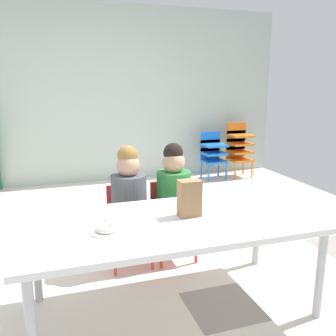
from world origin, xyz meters
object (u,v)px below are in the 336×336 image
object	(u,v)px
paper_bag_brown	(189,198)
paper_plate_center_table	(120,218)
kid_chair_blue_stack	(213,152)
kid_chair_orange_stack	(239,146)
craft_table	(173,227)
seated_child_middle_seat	(173,191)
seated_child_near_camera	(129,195)
donut_powdered_on_plate	(107,228)
paper_plate_near_edge	(107,232)

from	to	relation	value
paper_bag_brown	paper_plate_center_table	bearing A→B (deg)	168.34
kid_chair_blue_stack	kid_chair_orange_stack	distance (m)	0.43
craft_table	seated_child_middle_seat	xyz separation A→B (m)	(0.22, 0.63, 0.02)
kid_chair_orange_stack	paper_plate_center_table	bearing A→B (deg)	-130.05
craft_table	kid_chair_blue_stack	xyz separation A→B (m)	(1.58, 2.85, -0.14)
craft_table	seated_child_near_camera	world-z (taller)	seated_child_near_camera
craft_table	seated_child_middle_seat	world-z (taller)	seated_child_middle_seat
kid_chair_orange_stack	paper_bag_brown	bearing A→B (deg)	-123.92
craft_table	donut_powdered_on_plate	bearing A→B (deg)	-170.21
paper_plate_center_table	seated_child_near_camera	bearing A→B (deg)	72.73
paper_plate_near_edge	seated_child_near_camera	bearing A→B (deg)	69.26
kid_chair_blue_stack	paper_plate_near_edge	xyz separation A→B (m)	(-1.98, -2.91, 0.19)
kid_chair_blue_stack	kid_chair_orange_stack	world-z (taller)	kid_chair_orange_stack
paper_plate_near_edge	seated_child_middle_seat	bearing A→B (deg)	48.81
craft_table	paper_plate_center_table	bearing A→B (deg)	158.66
seated_child_near_camera	paper_bag_brown	size ratio (longest dim) A/B	4.17
seated_child_middle_seat	kid_chair_orange_stack	distance (m)	2.85
kid_chair_blue_stack	paper_plate_center_table	xyz separation A→B (m)	(-1.87, -2.73, 0.19)
paper_plate_near_edge	donut_powdered_on_plate	distance (m)	0.02
seated_child_middle_seat	kid_chair_orange_stack	bearing A→B (deg)	51.07
paper_plate_center_table	craft_table	bearing A→B (deg)	-21.34
kid_chair_orange_stack	craft_table	bearing A→B (deg)	-125.18
seated_child_near_camera	paper_plate_center_table	size ratio (longest dim) A/B	5.10
seated_child_near_camera	paper_plate_near_edge	distance (m)	0.75
kid_chair_orange_stack	seated_child_near_camera	bearing A→B (deg)	-133.96
seated_child_near_camera	paper_bag_brown	bearing A→B (deg)	-67.98
seated_child_middle_seat	paper_bag_brown	world-z (taller)	seated_child_middle_seat
craft_table	paper_bag_brown	size ratio (longest dim) A/B	7.89
paper_plate_center_table	donut_powdered_on_plate	bearing A→B (deg)	-119.73
kid_chair_blue_stack	donut_powdered_on_plate	distance (m)	3.53
seated_child_middle_seat	donut_powdered_on_plate	xyz separation A→B (m)	(-0.61, -0.70, 0.05)
paper_bag_brown	kid_chair_blue_stack	bearing A→B (deg)	62.43
kid_chair_blue_stack	paper_bag_brown	xyz separation A→B (m)	(-1.47, -2.82, 0.29)
kid_chair_orange_stack	paper_plate_center_table	distance (m)	3.57
kid_chair_orange_stack	paper_plate_near_edge	xyz separation A→B (m)	(-2.40, -2.91, 0.13)
paper_bag_brown	donut_powdered_on_plate	world-z (taller)	paper_bag_brown
seated_child_near_camera	paper_plate_near_edge	xyz separation A→B (m)	(-0.26, -0.70, 0.03)
paper_plate_near_edge	donut_powdered_on_plate	size ratio (longest dim) A/B	1.54
paper_bag_brown	paper_plate_center_table	world-z (taller)	paper_bag_brown
paper_bag_brown	paper_plate_center_table	xyz separation A→B (m)	(-0.40, 0.08, -0.11)
seated_child_near_camera	donut_powdered_on_plate	bearing A→B (deg)	-110.74
seated_child_near_camera	seated_child_middle_seat	world-z (taller)	same
seated_child_middle_seat	paper_bag_brown	bearing A→B (deg)	-99.84
craft_table	paper_plate_center_table	xyz separation A→B (m)	(-0.29, 0.11, 0.05)
kid_chair_blue_stack	paper_plate_near_edge	distance (m)	3.53
seated_child_middle_seat	kid_chair_orange_stack	xyz separation A→B (m)	(1.79, 2.22, -0.10)
kid_chair_blue_stack	paper_bag_brown	world-z (taller)	paper_bag_brown
kid_chair_blue_stack	paper_plate_center_table	world-z (taller)	kid_chair_blue_stack
craft_table	donut_powdered_on_plate	distance (m)	0.41
seated_child_near_camera	donut_powdered_on_plate	size ratio (longest dim) A/B	7.83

